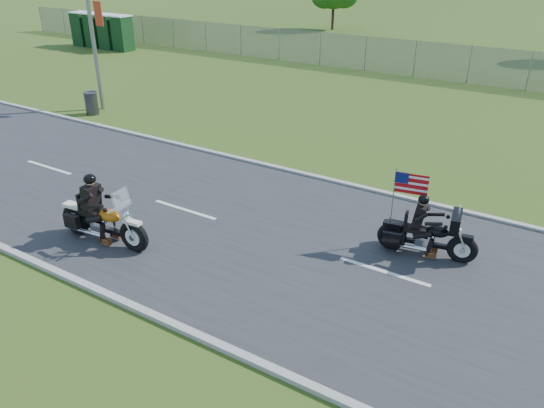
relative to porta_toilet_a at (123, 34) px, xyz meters
The scene contains 12 objects.
ground 27.83m from the porta_toilet_a, 37.69° to the right, with size 420.00×420.00×0.00m, color #2D4B17.
road 27.83m from the porta_toilet_a, 37.69° to the right, with size 120.00×8.00×0.04m, color #28282B.
curb_north 25.55m from the porta_toilet_a, 30.48° to the right, with size 120.00×0.18×0.12m, color #9E9B93.
curb_south 30.47m from the porta_toilet_a, 43.74° to the right, with size 120.00×0.18×0.12m, color #9E9B93.
fence 17.26m from the porta_toilet_a, 10.01° to the left, with size 60.00×0.03×2.00m, color gray.
porta_toilet_a is the anchor object (origin of this frame).
porta_toilet_b 1.40m from the porta_toilet_a, behind, with size 1.10×1.10×2.30m, color #103414.
porta_toilet_c 2.80m from the porta_toilet_a, behind, with size 1.10×1.10×2.30m, color #103414.
porta_toilet_d 4.20m from the porta_toilet_a, behind, with size 1.10×1.10×2.30m, color #103414.
motorcycle_lead 27.47m from the porta_toilet_a, 45.04° to the right, with size 2.78×0.80×1.87m.
motorcycle_follow 30.88m from the porta_toilet_a, 30.68° to the right, with size 2.39×0.94×2.00m.
trash_can 15.67m from the porta_toilet_a, 49.03° to the right, with size 0.56×0.56×0.97m, color #3B3B40.
Camera 1 is at (7.25, -10.13, 6.89)m, focal length 35.00 mm.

